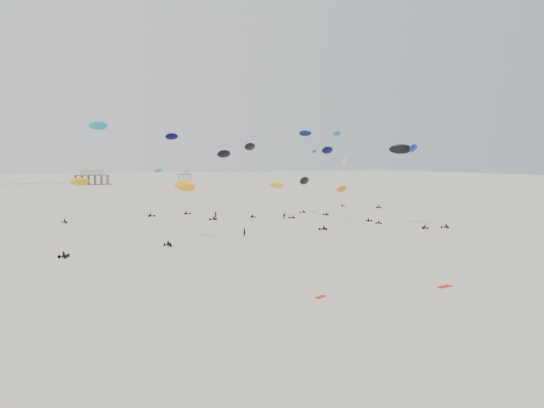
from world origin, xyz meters
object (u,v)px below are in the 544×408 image
pavilion_small (185,177)px  rig_8 (354,174)px  rig_0 (347,193)px  rig_3 (182,195)px  spectator_0 (244,236)px  pavilion_main (92,178)px

pavilion_small → rig_8: size_ratio=0.47×
rig_0 → rig_3: size_ratio=1.15×
pavilion_small → spectator_0: pavilion_small is taller
pavilion_main → spectator_0: 258.79m
pavilion_main → pavilion_small: pavilion_main is taller
rig_3 → pavilion_main: bearing=-104.8°
rig_3 → spectator_0: rig_3 is taller
rig_3 → rig_8: (73.83, 49.88, 2.10)m
pavilion_main → rig_8: rig_8 is taller
pavilion_small → rig_0: bearing=-96.0°
pavilion_main → rig_8: bearing=-72.6°
rig_0 → rig_8: rig_8 is taller
rig_8 → spectator_0: size_ratio=9.15×
pavilion_main → pavilion_small: 76.16m
rig_0 → rig_3: rig_3 is taller
pavilion_main → pavilion_small: (70.00, 30.00, -0.74)m
rig_8 → spectator_0: rig_8 is taller
rig_8 → pavilion_main: bearing=11.7°
pavilion_small → rig_0: (-28.61, -271.71, 3.85)m
pavilion_small → rig_3: size_ratio=0.67×
pavilion_small → rig_3: bearing=-105.2°
pavilion_main → pavilion_small: size_ratio=2.33×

